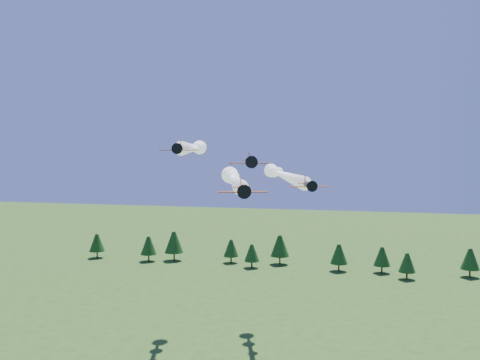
% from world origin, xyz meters
% --- Properties ---
extents(plane_lead, '(16.59, 42.46, 3.70)m').
position_xyz_m(plane_lead, '(-5.30, 13.96, 39.56)').
color(plane_lead, black).
rests_on(plane_lead, ground).
extents(plane_left, '(18.25, 57.50, 3.70)m').
position_xyz_m(plane_left, '(-18.92, 29.44, 45.77)').
color(plane_left, black).
rests_on(plane_left, ground).
extents(plane_right, '(20.45, 57.27, 3.70)m').
position_xyz_m(plane_right, '(1.09, 35.40, 39.50)').
color(plane_right, black).
rests_on(plane_right, ground).
extents(plane_slot, '(8.06, 8.93, 2.83)m').
position_xyz_m(plane_slot, '(-0.83, 7.89, 43.36)').
color(plane_slot, black).
rests_on(plane_slot, ground).
extents(treeline, '(178.65, 20.24, 11.77)m').
position_xyz_m(treeline, '(-0.68, 111.38, 6.57)').
color(treeline, '#382314').
rests_on(treeline, ground).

